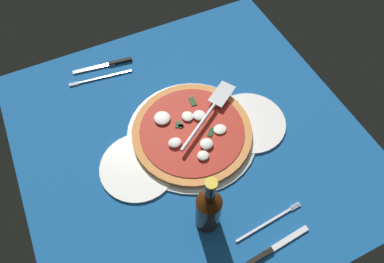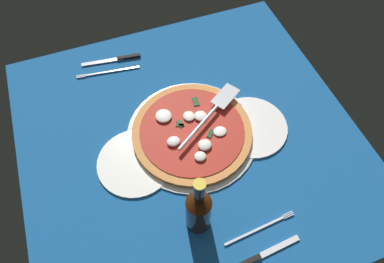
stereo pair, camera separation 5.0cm
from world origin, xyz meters
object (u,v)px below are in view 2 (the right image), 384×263
(pizza, at_px, (192,132))
(beer_bottle, at_px, (198,210))
(pizza_server, at_px, (210,113))
(dinner_plate_right, at_px, (251,127))
(place_setting_near, at_px, (260,243))
(dinner_plate_left, at_px, (136,163))
(place_setting_far, at_px, (113,66))

(pizza, xyz_separation_m, beer_bottle, (-0.08, -0.25, 0.07))
(pizza, bearing_deg, pizza_server, 20.92)
(dinner_plate_right, distance_m, pizza, 0.18)
(place_setting_near, bearing_deg, dinner_plate_left, 121.22)
(pizza, xyz_separation_m, place_setting_near, (0.05, -0.36, -0.01))
(pizza_server, height_order, beer_bottle, beer_bottle)
(dinner_plate_left, distance_m, place_setting_far, 0.38)
(dinner_plate_right, bearing_deg, beer_bottle, -139.23)
(pizza, xyz_separation_m, place_setting_far, (-0.16, 0.35, -0.01))
(pizza, bearing_deg, place_setting_far, 114.10)
(dinner_plate_left, distance_m, pizza_server, 0.26)
(pizza, bearing_deg, dinner_plate_left, -169.30)
(place_setting_near, bearing_deg, pizza, 93.50)
(place_setting_near, relative_size, beer_bottle, 0.85)
(dinner_plate_right, relative_size, beer_bottle, 0.92)
(dinner_plate_left, relative_size, pizza_server, 0.87)
(pizza_server, relative_size, place_setting_far, 1.11)
(pizza, relative_size, place_setting_far, 1.56)
(pizza_server, xyz_separation_m, beer_bottle, (-0.14, -0.28, 0.04))
(dinner_plate_right, height_order, pizza, pizza)
(pizza_server, distance_m, place_setting_near, 0.39)
(pizza, relative_size, pizza_server, 1.41)
(dinner_plate_left, height_order, beer_bottle, beer_bottle)
(dinner_plate_left, xyz_separation_m, place_setting_far, (0.03, 0.38, -0.00))
(dinner_plate_right, height_order, place_setting_far, place_setting_far)
(place_setting_far, height_order, beer_bottle, beer_bottle)
(dinner_plate_left, relative_size, beer_bottle, 0.91)
(pizza_server, height_order, place_setting_far, pizza_server)
(pizza, distance_m, pizza_server, 0.08)
(pizza_server, height_order, place_setting_near, pizza_server)
(place_setting_far, bearing_deg, dinner_plate_right, 138.23)
(dinner_plate_right, xyz_separation_m, beer_bottle, (-0.25, -0.22, 0.08))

